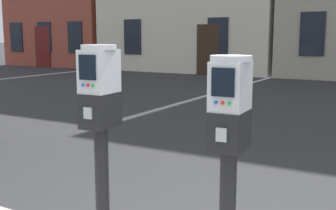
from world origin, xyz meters
TOP-DOWN VIEW (x-y plane):
  - parking_meter_near_kerb at (-0.42, -0.14)m, footprint 0.23×0.26m
  - parking_meter_twin_adjacent at (0.44, -0.14)m, footprint 0.23×0.26m

SIDE VIEW (x-z plane):
  - parking_meter_twin_adjacent at x=0.44m, z-range 0.41..1.80m
  - parking_meter_near_kerb at x=-0.42m, z-range 0.41..1.86m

